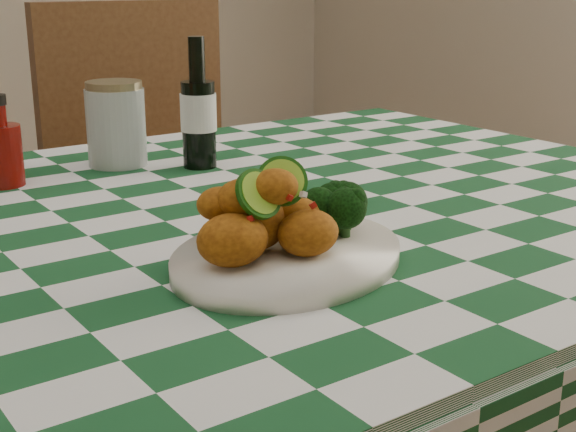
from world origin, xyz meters
TOP-DOWN VIEW (x-y plane):
  - plate at (0.04, -0.22)m, footprint 0.36×0.32m
  - fried_chicken_pile at (0.01, -0.22)m, footprint 0.14×0.10m
  - broccoli_side at (0.11, -0.21)m, footprint 0.07×0.07m
  - mason_jar at (0.08, 0.33)m, footprint 0.12×0.12m
  - beer_bottle at (0.18, 0.24)m, footprint 0.07×0.07m
  - wooden_chair_right at (0.38, 0.72)m, footprint 0.48×0.50m

SIDE VIEW (x-z plane):
  - wooden_chair_right at x=0.38m, z-range 0.00..1.03m
  - plate at x=0.04m, z-range 0.79..0.80m
  - broccoli_side at x=0.11m, z-range 0.80..0.86m
  - fried_chicken_pile at x=0.01m, z-range 0.80..0.90m
  - mason_jar at x=0.08m, z-range 0.79..0.92m
  - beer_bottle at x=0.18m, z-range 0.79..1.00m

